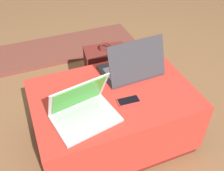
% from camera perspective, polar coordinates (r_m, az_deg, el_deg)
% --- Properties ---
extents(ground_plane, '(14.00, 14.00, 0.00)m').
position_cam_1_polar(ground_plane, '(1.89, 0.21, -11.20)').
color(ground_plane, brown).
extents(ottoman, '(0.98, 0.66, 0.42)m').
position_cam_1_polar(ottoman, '(1.73, 0.23, -6.79)').
color(ottoman, maroon).
rests_on(ottoman, ground_plane).
extents(laptop_near, '(0.37, 0.30, 0.24)m').
position_cam_1_polar(laptop_near, '(1.42, -6.30, -5.42)').
color(laptop_near, '#B7B7BC').
rests_on(laptop_near, ottoman).
extents(laptop_far, '(0.39, 0.28, 0.26)m').
position_cam_1_polar(laptop_far, '(1.71, 4.43, 4.07)').
color(laptop_far, '#333338').
rests_on(laptop_far, ottoman).
extents(cell_phone, '(0.14, 0.07, 0.01)m').
position_cam_1_polar(cell_phone, '(1.53, 3.63, -3.32)').
color(cell_phone, red).
rests_on(cell_phone, ottoman).
extents(backpack, '(0.34, 0.28, 0.49)m').
position_cam_1_polar(backpack, '(2.11, -1.42, 2.97)').
color(backpack, '#5B1E19').
rests_on(backpack, ground_plane).
extents(fireplace_hearth, '(1.40, 0.50, 0.04)m').
position_cam_1_polar(fireplace_hearth, '(2.80, -9.58, 8.21)').
color(fireplace_hearth, brown).
rests_on(fireplace_hearth, ground_plane).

